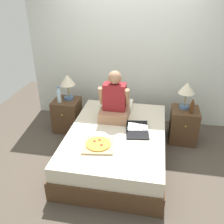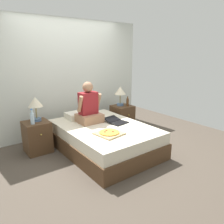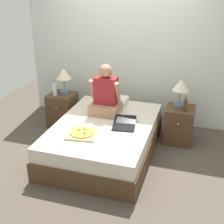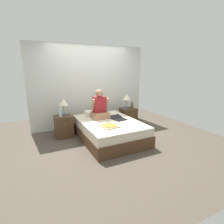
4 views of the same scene
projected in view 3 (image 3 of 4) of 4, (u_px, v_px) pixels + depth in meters
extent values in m
plane|color=#4C4238|center=(105.00, 152.00, 4.75)|extent=(5.68, 5.68, 0.00)
cube|color=silver|center=(129.00, 51.00, 5.43)|extent=(3.68, 0.12, 2.50)
cube|color=#4C331E|center=(105.00, 144.00, 4.69)|extent=(1.42, 2.01, 0.29)
cube|color=beige|center=(104.00, 130.00, 4.59)|extent=(1.38, 1.95, 0.20)
cube|color=#4C331E|center=(63.00, 109.00, 5.52)|extent=(0.44, 0.44, 0.58)
sphere|color=gold|center=(56.00, 108.00, 5.27)|extent=(0.03, 0.03, 0.03)
cylinder|color=#4C6B93|center=(65.00, 92.00, 5.42)|extent=(0.16, 0.16, 0.05)
cylinder|color=olive|center=(64.00, 85.00, 5.37)|extent=(0.02, 0.02, 0.22)
cone|color=beige|center=(64.00, 74.00, 5.29)|extent=(0.26, 0.26, 0.18)
cylinder|color=silver|center=(54.00, 90.00, 5.30)|extent=(0.07, 0.07, 0.20)
cylinder|color=silver|center=(54.00, 83.00, 5.25)|extent=(0.03, 0.03, 0.06)
cylinder|color=blue|center=(54.00, 80.00, 5.24)|extent=(0.04, 0.03, 0.02)
cube|color=#4C331E|center=(179.00, 125.00, 4.97)|extent=(0.44, 0.44, 0.58)
sphere|color=gold|center=(178.00, 124.00, 4.72)|extent=(0.03, 0.03, 0.03)
cylinder|color=#4C6B93|center=(179.00, 105.00, 4.89)|extent=(0.16, 0.16, 0.05)
cylinder|color=olive|center=(180.00, 97.00, 4.83)|extent=(0.02, 0.02, 0.22)
cone|color=beige|center=(181.00, 85.00, 4.75)|extent=(0.26, 0.26, 0.18)
cylinder|color=#512D14|center=(185.00, 106.00, 4.71)|extent=(0.06, 0.06, 0.18)
cylinder|color=#512D14|center=(186.00, 98.00, 4.66)|extent=(0.03, 0.03, 0.05)
cube|color=silver|center=(111.00, 101.00, 5.19)|extent=(0.52, 0.34, 0.12)
cube|color=#A37556|center=(105.00, 109.00, 4.85)|extent=(0.44, 0.40, 0.16)
cube|color=maroon|center=(106.00, 90.00, 4.76)|extent=(0.34, 0.20, 0.42)
sphere|color=#A37556|center=(106.00, 71.00, 4.63)|extent=(0.20, 0.20, 0.20)
cylinder|color=#A37556|center=(92.00, 89.00, 4.76)|extent=(0.07, 0.18, 0.32)
cylinder|color=#A37556|center=(118.00, 92.00, 4.65)|extent=(0.07, 0.18, 0.32)
cube|color=black|center=(123.00, 128.00, 4.41)|extent=(0.35, 0.26, 0.02)
cube|color=black|center=(125.00, 119.00, 4.58)|extent=(0.34, 0.24, 0.06)
cube|color=tan|center=(82.00, 134.00, 4.24)|extent=(0.45, 0.45, 0.02)
cylinder|color=gold|center=(82.00, 132.00, 4.23)|extent=(0.33, 0.33, 0.02)
cylinder|color=maroon|center=(79.00, 130.00, 4.28)|extent=(0.04, 0.04, 0.00)
cylinder|color=maroon|center=(85.00, 133.00, 4.19)|extent=(0.04, 0.04, 0.00)
cylinder|color=maroon|center=(84.00, 129.00, 4.30)|extent=(0.04, 0.04, 0.00)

